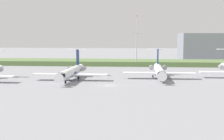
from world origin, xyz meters
name	(u,v)px	position (x,y,z in m)	size (l,w,h in m)	color
ground_plane	(116,73)	(0.00, 30.00, 0.00)	(500.00, 500.00, 0.00)	gray
grass_berm	(122,63)	(0.00, 65.00, 1.08)	(320.00, 20.00, 2.15)	#597542
regional_jet_second	(71,72)	(-12.44, 10.37, 2.54)	(22.81, 31.00, 9.00)	white
regional_jet_third	(159,70)	(14.72, 16.58, 2.54)	(22.81, 31.00, 9.00)	white
antenna_mast	(137,46)	(6.82, 55.83, 9.31)	(4.40, 0.50, 22.40)	#B2B2B7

